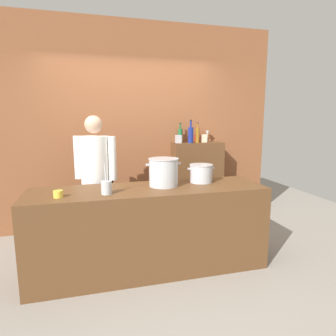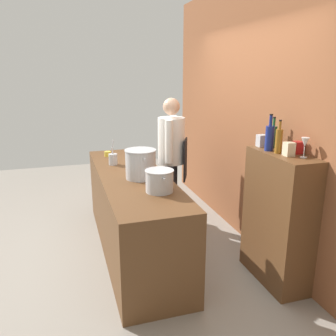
# 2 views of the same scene
# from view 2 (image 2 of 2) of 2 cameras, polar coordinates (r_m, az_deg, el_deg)

# --- Properties ---
(ground_plane) EXTENTS (8.00, 8.00, 0.00)m
(ground_plane) POSITION_cam_2_polar(r_m,az_deg,el_deg) (4.14, -5.55, -12.98)
(ground_plane) COLOR gray
(brick_back_panel) EXTENTS (4.40, 0.10, 3.00)m
(brick_back_panel) POSITION_cam_2_polar(r_m,az_deg,el_deg) (4.17, 13.30, 8.62)
(brick_back_panel) COLOR brown
(brick_back_panel) RESTS_ON ground_plane
(prep_counter) EXTENTS (2.48, 0.70, 0.90)m
(prep_counter) POSITION_cam_2_polar(r_m,az_deg,el_deg) (3.95, -5.72, -7.24)
(prep_counter) COLOR brown
(prep_counter) RESTS_ON ground_plane
(bar_cabinet) EXTENTS (0.76, 0.32, 1.27)m
(bar_cabinet) POSITION_cam_2_polar(r_m,az_deg,el_deg) (3.47, 17.51, -7.93)
(bar_cabinet) COLOR brown
(bar_cabinet) RESTS_ON ground_plane
(chef) EXTENTS (0.49, 0.41, 1.66)m
(chef) POSITION_cam_2_polar(r_m,az_deg,el_deg) (4.43, 0.60, 2.41)
(chef) COLOR black
(chef) RESTS_ON ground_plane
(stockpot_large) EXTENTS (0.39, 0.33, 0.30)m
(stockpot_large) POSITION_cam_2_polar(r_m,az_deg,el_deg) (3.61, -4.50, 0.66)
(stockpot_large) COLOR #B7BABF
(stockpot_large) RESTS_ON prep_counter
(stockpot_small) EXTENTS (0.33, 0.27, 0.21)m
(stockpot_small) POSITION_cam_2_polar(r_m,az_deg,el_deg) (3.21, -1.41, -2.11)
(stockpot_small) COLOR #B7BABF
(stockpot_small) RESTS_ON prep_counter
(utensil_crock) EXTENTS (0.10, 0.10, 0.30)m
(utensil_crock) POSITION_cam_2_polar(r_m,az_deg,el_deg) (4.18, -8.98, 1.46)
(utensil_crock) COLOR #B7BABF
(utensil_crock) RESTS_ON prep_counter
(butter_jar) EXTENTS (0.09, 0.09, 0.07)m
(butter_jar) POSITION_cam_2_polar(r_m,az_deg,el_deg) (4.61, -9.84, 2.30)
(butter_jar) COLOR yellow
(butter_jar) RESTS_ON prep_counter
(wine_bottle_green) EXTENTS (0.07, 0.07, 0.29)m
(wine_bottle_green) POSITION_cam_2_polar(r_m,az_deg,el_deg) (3.49, 16.80, 5.05)
(wine_bottle_green) COLOR #1E592D
(wine_bottle_green) RESTS_ON bar_cabinet
(wine_bottle_cobalt) EXTENTS (0.08, 0.08, 0.34)m
(wine_bottle_cobalt) POSITION_cam_2_polar(r_m,az_deg,el_deg) (3.33, 16.28, 4.84)
(wine_bottle_cobalt) COLOR navy
(wine_bottle_cobalt) RESTS_ON bar_cabinet
(wine_bottle_amber) EXTENTS (0.06, 0.06, 0.30)m
(wine_bottle_amber) POSITION_cam_2_polar(r_m,az_deg,el_deg) (3.25, 17.67, 4.30)
(wine_bottle_amber) COLOR #8C5919
(wine_bottle_amber) RESTS_ON bar_cabinet
(wine_glass_tall) EXTENTS (0.07, 0.07, 0.17)m
(wine_glass_tall) POSITION_cam_2_polar(r_m,az_deg,el_deg) (3.15, 21.50, 3.80)
(wine_glass_tall) COLOR silver
(wine_glass_tall) RESTS_ON bar_cabinet
(spice_tin_silver) EXTENTS (0.08, 0.08, 0.11)m
(spice_tin_silver) POSITION_cam_2_polar(r_m,az_deg,el_deg) (3.50, 15.04, 4.35)
(spice_tin_silver) COLOR #B2B2B7
(spice_tin_silver) RESTS_ON bar_cabinet
(spice_tin_cream) EXTENTS (0.08, 0.08, 0.12)m
(spice_tin_cream) POSITION_cam_2_polar(r_m,az_deg,el_deg) (3.18, 19.17, 2.94)
(spice_tin_cream) COLOR beige
(spice_tin_cream) RESTS_ON bar_cabinet
(spice_tin_red) EXTENTS (0.08, 0.08, 0.11)m
(spice_tin_red) POSITION_cam_2_polar(r_m,az_deg,el_deg) (3.30, 20.43, 3.15)
(spice_tin_red) COLOR red
(spice_tin_red) RESTS_ON bar_cabinet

